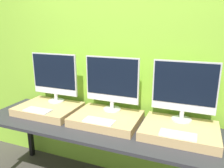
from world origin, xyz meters
TOP-DOWN VIEW (x-y plane):
  - wall_back at (0.00, 0.75)m, footprint 8.00×0.04m
  - workbench at (0.00, 0.34)m, footprint 2.47×0.68m
  - wooden_riser_left at (-0.68, 0.42)m, footprint 0.63×0.48m
  - monitor_left at (-0.68, 0.56)m, footprint 0.55×0.18m
  - keyboard_left at (-0.68, 0.25)m, footprint 0.28×0.12m
  - wooden_riser_center at (0.00, 0.42)m, footprint 0.63×0.48m
  - monitor_center at (0.00, 0.56)m, footprint 0.55×0.18m
  - keyboard_center at (0.00, 0.25)m, footprint 0.28×0.12m
  - wooden_riser_right at (0.68, 0.42)m, footprint 0.63×0.48m
  - monitor_right at (0.68, 0.56)m, footprint 0.55×0.18m
  - keyboard_right at (0.68, 0.25)m, footprint 0.28×0.12m

SIDE VIEW (x-z plane):
  - workbench at x=0.00m, z-range 0.32..1.09m
  - wooden_riser_left at x=-0.68m, z-range 0.77..0.85m
  - wooden_riser_center at x=0.00m, z-range 0.77..0.85m
  - wooden_riser_right at x=0.68m, z-range 0.77..0.85m
  - keyboard_left at x=-0.68m, z-range 0.84..0.86m
  - keyboard_center at x=0.00m, z-range 0.84..0.86m
  - keyboard_right at x=0.68m, z-range 0.84..0.86m
  - monitor_left at x=-0.68m, z-range 0.87..1.41m
  - monitor_center at x=0.00m, z-range 0.87..1.41m
  - monitor_right at x=0.68m, z-range 0.87..1.41m
  - wall_back at x=0.00m, z-range 0.00..2.60m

